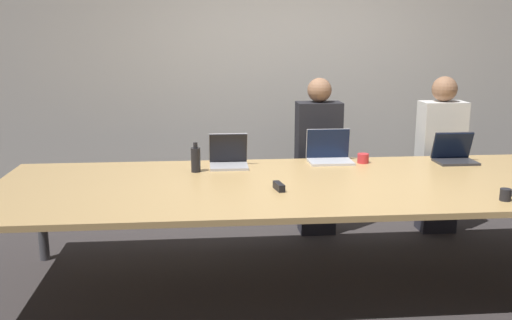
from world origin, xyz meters
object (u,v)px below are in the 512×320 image
Objects in this scene: person_far_center at (318,159)px; stapler at (279,186)px; laptop_far_midleft at (229,157)px; laptop_far_center at (329,152)px; cup_far_center at (363,158)px; cup_near_right at (505,195)px; laptop_far_right at (454,154)px; bottle_far_midleft at (196,159)px; person_far_right at (440,157)px.

stapler is (-0.53, -1.28, 0.09)m from person_far_center.
laptop_far_center is (0.85, 0.10, 0.00)m from laptop_far_midleft.
laptop_far_midleft reaches higher than cup_far_center.
person_far_center is 9.25× the size of stapler.
cup_near_right is 1.31m from cup_far_center.
laptop_far_center is 1.01m from stapler.
laptop_far_right is at bearing -6.34° from laptop_far_center.
stapler is at bearing -45.62° from bottle_far_midleft.
laptop_far_right reaches higher than stapler.
person_far_right is 1.13m from person_far_center.
bottle_far_midleft is at bearing -147.04° from laptop_far_midleft.
bottle_far_midleft is 0.16× the size of person_far_center.
laptop_far_midleft is 1.33× the size of bottle_far_midleft.
person_far_right reaches higher than laptop_far_right.
laptop_far_right is 3.54× the size of cup_far_center.
person_far_center reaches higher than laptop_far_center.
person_far_center reaches higher than bottle_far_midleft.
bottle_far_midleft is (-0.26, -0.17, 0.02)m from laptop_far_midleft.
laptop_far_center is at bearing 6.88° from laptop_far_midleft.
person_far_right is 18.52× the size of cup_near_right.
cup_near_right is 0.83× the size of cup_far_center.
laptop_far_right is at bearing -2.41° from cup_far_center.
laptop_far_center is 0.45m from person_far_center.
cup_far_center is at bearing -152.04° from person_far_right.
person_far_center reaches higher than cup_near_right.
stapler is (-0.81, -0.77, -0.01)m from cup_far_center.
person_far_center is at bearing 117.93° from cup_near_right.
person_far_right reaches higher than cup_near_right.
bottle_far_midleft is at bearing -163.93° from person_far_right.
laptop_far_center is at bearing -88.97° from person_far_center.
laptop_far_right is 2.15m from bottle_far_midleft.
person_far_right is 1.01× the size of person_far_center.
stapler is at bearing -154.71° from laptop_far_right.
laptop_far_center is at bearing 125.23° from cup_near_right.
person_far_right reaches higher than stapler.
stapler is at bearing -136.13° from cup_far_center.
person_far_right is 2.07m from stapler.
person_far_center reaches higher than laptop_far_right.
laptop_far_center is (-1.03, 0.11, 0.00)m from laptop_far_right.
cup_near_right is 1.46m from stapler.
laptop_far_right is at bearing -0.38° from laptop_far_midleft.
cup_far_center is 0.60× the size of stapler.
laptop_far_center reaches higher than laptop_far_right.
laptop_far_right is 1.88m from laptop_far_midleft.
cup_near_right is (-0.16, -1.13, -0.03)m from laptop_far_right.
stapler is (-1.66, -1.23, 0.09)m from person_far_right.
laptop_far_center is (-0.88, 1.24, 0.04)m from cup_near_right.
stapler is (0.31, -0.75, -0.05)m from laptop_far_midleft.
laptop_far_midleft is 2.07m from cup_near_right.
person_far_center is 0.59m from cup_far_center.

